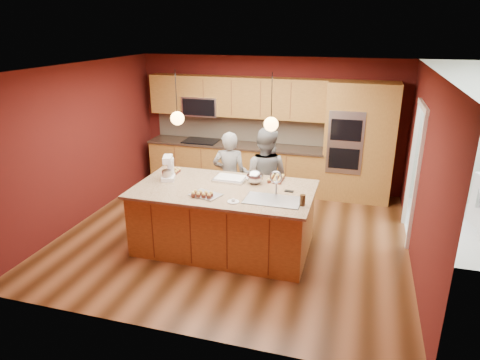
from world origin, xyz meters
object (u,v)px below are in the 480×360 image
(mixing_bowl, at_px, (255,177))
(person_right, at_px, (264,177))
(island, at_px, (225,217))
(person_left, at_px, (230,177))
(stand_mixer, at_px, (168,170))

(mixing_bowl, bearing_deg, person_right, 90.17)
(island, bearing_deg, person_right, 69.23)
(person_right, height_order, mixing_bowl, person_right)
(person_left, distance_m, mixing_bowl, 0.97)
(person_left, relative_size, mixing_bowl, 6.06)
(stand_mixer, bearing_deg, island, -25.20)
(person_left, height_order, person_right, person_right)
(island, bearing_deg, mixing_bowl, 40.37)
(person_right, bearing_deg, person_left, 3.85)
(person_left, bearing_deg, stand_mixer, 41.63)
(island, bearing_deg, stand_mixer, 172.92)
(person_right, xyz_separation_m, mixing_bowl, (0.00, -0.68, 0.24))
(island, distance_m, mixing_bowl, 0.77)
(island, relative_size, person_left, 1.67)
(person_left, distance_m, person_right, 0.62)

